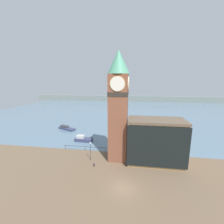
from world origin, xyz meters
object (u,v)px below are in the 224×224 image
(boat_far, at_px, (66,128))
(mooring_bollard_near, at_px, (94,164))
(clock_tower, at_px, (118,105))
(boat_near, at_px, (83,139))
(lamp_post, at_px, (90,148))
(pier_building, at_px, (155,141))

(boat_far, bearing_deg, mooring_bollard_near, -29.84)
(clock_tower, distance_m, boat_near, 18.61)
(clock_tower, relative_size, lamp_post, 5.59)
(boat_far, bearing_deg, clock_tower, -17.38)
(boat_near, relative_size, mooring_bollard_near, 6.83)
(clock_tower, relative_size, boat_near, 4.59)
(pier_building, height_order, boat_near, pier_building)
(boat_near, bearing_deg, boat_far, 137.99)
(clock_tower, bearing_deg, boat_far, 138.87)
(pier_building, bearing_deg, boat_far, 147.18)
(mooring_bollard_near, bearing_deg, boat_far, 126.42)
(boat_far, xyz_separation_m, mooring_bollard_near, (16.62, -22.52, -0.10))
(pier_building, relative_size, lamp_post, 2.82)
(clock_tower, height_order, boat_near, clock_tower)
(boat_far, relative_size, lamp_post, 1.70)
(pier_building, height_order, boat_far, pier_building)
(mooring_bollard_near, bearing_deg, pier_building, 16.11)
(pier_building, bearing_deg, mooring_bollard_near, -163.89)
(mooring_bollard_near, bearing_deg, lamp_post, 121.09)
(clock_tower, height_order, boat_far, clock_tower)
(pier_building, relative_size, mooring_bollard_near, 15.77)
(boat_near, xyz_separation_m, boat_far, (-9.82, 9.78, -0.14))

